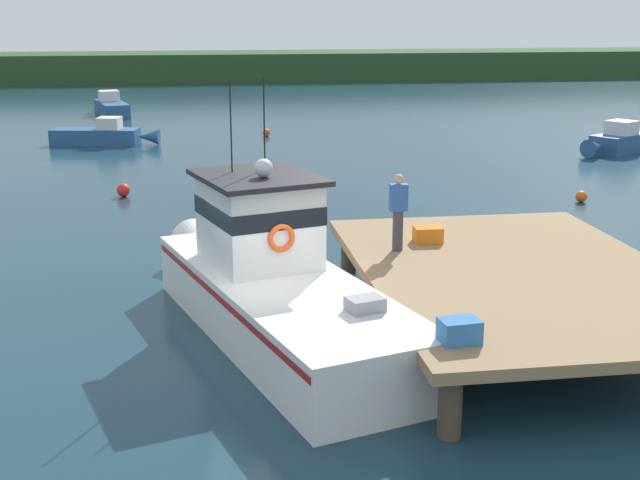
% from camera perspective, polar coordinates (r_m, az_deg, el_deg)
% --- Properties ---
extents(ground_plane, '(200.00, 200.00, 0.00)m').
position_cam_1_polar(ground_plane, '(16.34, -3.11, -6.78)').
color(ground_plane, '#193847').
extents(dock, '(6.00, 9.00, 1.20)m').
position_cam_1_polar(dock, '(17.07, 13.10, -2.37)').
color(dock, '#4C3D2D').
rests_on(dock, ground).
extents(main_fishing_boat, '(4.76, 9.91, 4.80)m').
position_cam_1_polar(main_fishing_boat, '(16.55, -3.23, -2.78)').
color(main_fishing_boat, white).
rests_on(main_fishing_boat, ground).
extents(crate_stack_near_edge, '(0.64, 0.50, 0.37)m').
position_cam_1_polar(crate_stack_near_edge, '(13.18, 9.31, -6.03)').
color(crate_stack_near_edge, '#3370B2').
rests_on(crate_stack_near_edge, dock).
extents(crate_stack_mid_dock, '(0.61, 0.46, 0.34)m').
position_cam_1_polar(crate_stack_mid_dock, '(18.66, 7.23, 0.36)').
color(crate_stack_mid_dock, orange).
rests_on(crate_stack_mid_dock, dock).
extents(deckhand_by_the_boat, '(0.36, 0.22, 1.63)m').
position_cam_1_polar(deckhand_by_the_boat, '(17.78, 5.26, 1.97)').
color(deckhand_by_the_boat, '#383842').
rests_on(deckhand_by_the_boat, dock).
extents(moored_boat_far_right, '(5.22, 3.78, 1.39)m').
position_cam_1_polar(moored_boat_far_right, '(40.24, 19.73, 6.28)').
color(moored_boat_far_right, '#285184').
rests_on(moored_boat_far_right, ground).
extents(moored_boat_near_channel, '(5.08, 1.98, 1.27)m').
position_cam_1_polar(moored_boat_near_channel, '(41.13, -14.32, 6.82)').
color(moored_boat_near_channel, '#285184').
rests_on(moored_boat_near_channel, ground).
extents(moored_boat_mid_harbor, '(2.44, 5.58, 1.39)m').
position_cam_1_polar(moored_boat_mid_harbor, '(52.77, -13.83, 8.66)').
color(moored_boat_mid_harbor, '#285184').
rests_on(moored_boat_mid_harbor, ground).
extents(mooring_buoy_spare_mooring, '(0.38, 0.38, 0.38)m').
position_cam_1_polar(mooring_buoy_spare_mooring, '(29.11, 17.08, 2.80)').
color(mooring_buoy_spare_mooring, '#EA5B19').
rests_on(mooring_buoy_spare_mooring, ground).
extents(mooring_buoy_outer, '(0.44, 0.44, 0.44)m').
position_cam_1_polar(mooring_buoy_outer, '(29.41, -13.02, 3.27)').
color(mooring_buoy_outer, red).
rests_on(mooring_buoy_outer, ground).
extents(mooring_buoy_channel_marker, '(0.37, 0.37, 0.37)m').
position_cam_1_polar(mooring_buoy_channel_marker, '(42.62, -3.61, 7.20)').
color(mooring_buoy_channel_marker, '#EA5B19').
rests_on(mooring_buoy_channel_marker, ground).
extents(far_shoreline, '(120.00, 8.00, 2.40)m').
position_cam_1_polar(far_shoreline, '(77.26, -7.70, 11.44)').
color(far_shoreline, '#284723').
rests_on(far_shoreline, ground).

